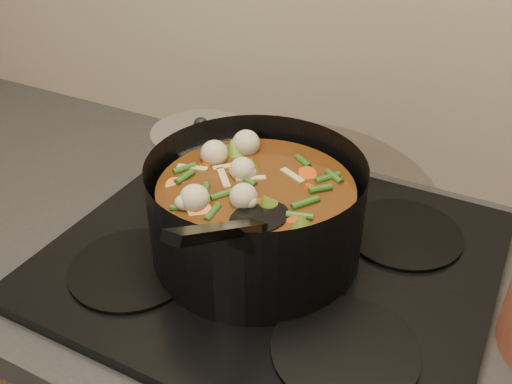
% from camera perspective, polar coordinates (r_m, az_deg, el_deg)
% --- Properties ---
extents(stovetop, '(0.62, 0.54, 0.03)m').
position_cam_1_polar(stovetop, '(0.86, 1.73, -6.41)').
color(stovetop, black).
rests_on(stovetop, counter).
extents(stockpot, '(0.36, 0.44, 0.22)m').
position_cam_1_polar(stockpot, '(0.81, 0.01, -2.12)').
color(stockpot, black).
rests_on(stockpot, stovetop).
extents(saucepan, '(0.17, 0.17, 0.14)m').
position_cam_1_polar(saucepan, '(0.97, -5.33, 3.17)').
color(saucepan, silver).
rests_on(saucepan, stovetop).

